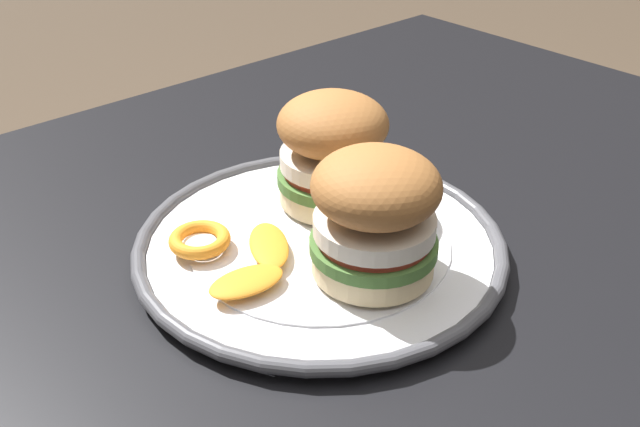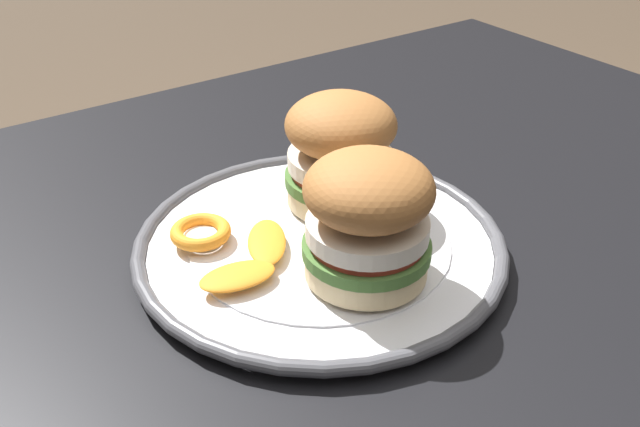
# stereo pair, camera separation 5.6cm
# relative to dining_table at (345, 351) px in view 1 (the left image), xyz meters

# --- Properties ---
(dining_table) EXTENTS (1.17, 0.87, 0.71)m
(dining_table) POSITION_rel_dining_table_xyz_m (0.00, 0.00, 0.00)
(dining_table) COLOR black
(dining_table) RESTS_ON ground
(dinner_plate) EXTENTS (0.31, 0.31, 0.02)m
(dinner_plate) POSITION_rel_dining_table_xyz_m (-0.01, 0.02, 0.11)
(dinner_plate) COLOR white
(dinner_plate) RESTS_ON dining_table
(sandwich_half_left) EXTENTS (0.13, 0.13, 0.10)m
(sandwich_half_left) POSITION_rel_dining_table_xyz_m (0.04, 0.06, 0.17)
(sandwich_half_left) COLOR beige
(sandwich_half_left) RESTS_ON dinner_plate
(sandwich_half_right) EXTENTS (0.13, 0.13, 0.10)m
(sandwich_half_right) POSITION_rel_dining_table_xyz_m (-0.01, -0.04, 0.17)
(sandwich_half_right) COLOR beige
(sandwich_half_right) RESTS_ON dinner_plate
(orange_peel_curled) EXTENTS (0.06, 0.06, 0.01)m
(orange_peel_curled) POSITION_rel_dining_table_xyz_m (-0.09, 0.08, 0.12)
(orange_peel_curled) COLOR orange
(orange_peel_curled) RESTS_ON dinner_plate
(orange_peel_strip_long) EXTENTS (0.06, 0.07, 0.01)m
(orange_peel_strip_long) POSITION_rel_dining_table_xyz_m (-0.05, 0.04, 0.12)
(orange_peel_strip_long) COLOR orange
(orange_peel_strip_long) RESTS_ON dinner_plate
(orange_peel_strip_short) EXTENTS (0.06, 0.04, 0.01)m
(orange_peel_strip_short) POSITION_rel_dining_table_xyz_m (-0.10, 0.01, 0.12)
(orange_peel_strip_short) COLOR orange
(orange_peel_strip_short) RESTS_ON dinner_plate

